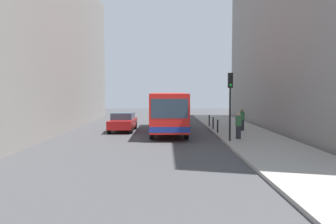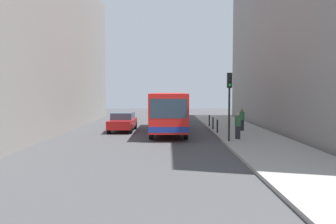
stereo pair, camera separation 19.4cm
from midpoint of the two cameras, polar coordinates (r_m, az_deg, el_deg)
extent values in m
plane|color=#424244|center=(23.55, 0.62, -4.22)|extent=(80.00, 80.00, 0.00)
cube|color=#9E9991|center=(24.20, 13.54, -3.93)|extent=(4.40, 40.00, 0.15)
cube|color=gray|center=(29.81, -22.54, 10.43)|extent=(7.00, 32.00, 13.80)
cube|color=gray|center=(30.26, 23.58, 13.71)|extent=(7.00, 32.00, 17.36)
cube|color=red|center=(26.29, 0.33, 0.41)|extent=(2.54, 11.01, 2.50)
cube|color=navy|center=(26.35, 0.33, -1.65)|extent=(2.56, 11.03, 0.36)
cube|color=#2D3D4C|center=(20.80, 0.44, 0.58)|extent=(2.26, 0.07, 1.20)
cube|color=#2D3D4C|center=(26.77, 0.32, 1.22)|extent=(2.55, 9.41, 1.00)
cylinder|color=black|center=(22.54, 3.28, -3.29)|extent=(0.28, 1.00, 1.00)
cylinder|color=black|center=(22.52, -2.48, -3.29)|extent=(0.28, 1.00, 1.00)
cylinder|color=black|center=(30.29, 2.41, -1.56)|extent=(0.28, 1.00, 1.00)
cylinder|color=black|center=(30.28, -1.87, -1.56)|extent=(0.28, 1.00, 1.00)
cube|color=maroon|center=(27.21, -7.25, -1.86)|extent=(1.89, 4.44, 0.64)
cube|color=#2D3D4C|center=(27.31, -7.21, -0.62)|extent=(1.65, 2.50, 0.52)
cylinder|color=black|center=(25.65, -5.92, -2.89)|extent=(0.23, 0.64, 0.64)
cylinder|color=black|center=(25.91, -9.53, -2.85)|extent=(0.23, 0.64, 0.64)
cylinder|color=black|center=(28.61, -5.17, -2.23)|extent=(0.23, 0.64, 0.64)
cylinder|color=black|center=(28.84, -8.41, -2.21)|extent=(0.23, 0.64, 0.64)
cube|color=navy|center=(35.62, 0.94, -0.58)|extent=(2.14, 4.53, 0.64)
cube|color=#2D3D4C|center=(35.74, 0.91, 0.36)|extent=(1.79, 2.58, 0.52)
cylinder|color=black|center=(34.25, 2.54, -1.28)|extent=(0.27, 0.66, 0.64)
cylinder|color=black|center=(34.09, -0.20, -1.30)|extent=(0.27, 0.66, 0.64)
cylinder|color=black|center=(37.22, 1.98, -0.91)|extent=(0.27, 0.66, 0.64)
cylinder|color=black|center=(37.07, -0.54, -0.92)|extent=(0.27, 0.66, 0.64)
cylinder|color=black|center=(20.92, 10.47, -0.42)|extent=(0.12, 0.12, 3.20)
cube|color=black|center=(20.89, 10.53, 5.20)|extent=(0.28, 0.24, 0.90)
sphere|color=black|center=(20.77, 10.60, 5.98)|extent=(0.16, 0.16, 0.16)
sphere|color=black|center=(20.76, 10.59, 5.21)|extent=(0.16, 0.16, 0.16)
sphere|color=green|center=(20.75, 10.59, 4.43)|extent=(0.16, 0.16, 0.16)
cylinder|color=black|center=(25.10, 8.50, -2.35)|extent=(0.11, 0.11, 0.95)
cylinder|color=black|center=(27.47, 7.77, -1.84)|extent=(0.11, 0.11, 0.95)
cylinder|color=black|center=(29.84, 7.15, -1.42)|extent=(0.11, 0.11, 0.95)
cylinder|color=#26262D|center=(22.13, 11.83, -3.34)|extent=(0.32, 0.32, 0.81)
cylinder|color=#336B3F|center=(22.06, 11.86, -1.50)|extent=(0.38, 0.38, 0.62)
sphere|color=tan|center=(22.02, 11.87, -0.40)|extent=(0.22, 0.22, 0.22)
cylinder|color=#26262D|center=(26.84, 12.46, -2.16)|extent=(0.32, 0.32, 0.81)
cylinder|color=#336B3F|center=(26.78, 12.48, -0.63)|extent=(0.38, 0.38, 0.63)
sphere|color=#8C6647|center=(26.75, 12.49, 0.28)|extent=(0.22, 0.22, 0.22)
camera|label=1|loc=(0.10, -89.77, 0.01)|focal=36.65mm
camera|label=2|loc=(0.10, 90.23, -0.01)|focal=36.65mm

